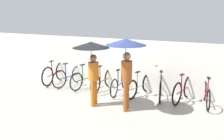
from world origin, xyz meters
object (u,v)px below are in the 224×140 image
at_px(parked_bicycle_1, 69,76).
at_px(parked_bicycle_6, 160,88).
at_px(parked_bicycle_4, 120,83).
at_px(parked_bicycle_5, 140,85).
at_px(parked_bicycle_8, 206,94).
at_px(pedestrian_leading, 92,55).
at_px(parked_bicycle_3, 103,80).
at_px(parked_bicycle_7, 183,90).
at_px(pedestrian_center, 126,53).
at_px(parked_bicycle_2, 86,78).
at_px(parked_bicycle_0, 55,73).

height_order(parked_bicycle_1, parked_bicycle_6, parked_bicycle_1).
height_order(parked_bicycle_4, parked_bicycle_5, parked_bicycle_4).
bearing_deg(parked_bicycle_1, parked_bicycle_8, -77.62).
xyz_separation_m(parked_bicycle_8, pedestrian_leading, (-3.17, -1.58, 1.27)).
relative_size(parked_bicycle_3, parked_bicycle_8, 1.08).
distance_m(parked_bicycle_5, pedestrian_leading, 2.27).
relative_size(parked_bicycle_4, parked_bicycle_8, 1.05).
bearing_deg(parked_bicycle_7, parked_bicycle_5, 103.08).
bearing_deg(parked_bicycle_8, pedestrian_center, 115.30).
xyz_separation_m(parked_bicycle_4, parked_bicycle_8, (2.89, 0.04, -0.00)).
bearing_deg(pedestrian_leading, parked_bicycle_1, -42.52).
xyz_separation_m(parked_bicycle_1, pedestrian_center, (2.95, -1.52, 1.36)).
bearing_deg(pedestrian_center, parked_bicycle_7, -138.90).
distance_m(parked_bicycle_5, parked_bicycle_6, 0.72).
distance_m(parked_bicycle_5, parked_bicycle_7, 1.45).
xyz_separation_m(parked_bicycle_2, parked_bicycle_5, (2.17, -0.04, -0.01)).
bearing_deg(parked_bicycle_7, pedestrian_center, 150.49).
bearing_deg(parked_bicycle_8, parked_bicycle_6, 79.86).
bearing_deg(parked_bicycle_8, parked_bicycle_5, 79.07).
distance_m(parked_bicycle_1, parked_bicycle_6, 3.62).
height_order(parked_bicycle_2, parked_bicycle_3, parked_bicycle_2).
height_order(parked_bicycle_0, parked_bicycle_8, parked_bicycle_0).
bearing_deg(parked_bicycle_8, parked_bicycle_4, 80.33).
xyz_separation_m(parked_bicycle_3, pedestrian_leading, (0.45, -1.59, 1.26)).
relative_size(parked_bicycle_8, pedestrian_center, 0.75).
distance_m(parked_bicycle_2, parked_bicycle_8, 4.34).
bearing_deg(parked_bicycle_5, parked_bicycle_6, -79.34).
height_order(parked_bicycle_0, parked_bicycle_1, parked_bicycle_0).
bearing_deg(parked_bicycle_7, parked_bicycle_6, 105.99).
distance_m(parked_bicycle_0, parked_bicycle_1, 0.73).
relative_size(parked_bicycle_2, parked_bicycle_6, 1.06).
bearing_deg(pedestrian_leading, pedestrian_center, -179.76).
distance_m(parked_bicycle_1, pedestrian_center, 3.59).
height_order(parked_bicycle_6, pedestrian_center, pedestrian_center).
xyz_separation_m(parked_bicycle_5, parked_bicycle_8, (2.17, -0.02, -0.00)).
xyz_separation_m(parked_bicycle_1, parked_bicycle_8, (5.06, 0.01, -0.03)).
bearing_deg(parked_bicycle_5, parked_bicycle_3, 102.81).
distance_m(parked_bicycle_8, pedestrian_leading, 3.76).
distance_m(parked_bicycle_1, parked_bicycle_4, 2.17).
bearing_deg(parked_bicycle_1, pedestrian_center, -104.86).
bearing_deg(parked_bicycle_0, parked_bicycle_2, -91.93).
relative_size(parked_bicycle_0, parked_bicycle_4, 1.02).
bearing_deg(parked_bicycle_6, pedestrian_center, 143.64).
bearing_deg(parked_bicycle_0, parked_bicycle_8, -93.41).
height_order(parked_bicycle_4, parked_bicycle_7, parked_bicycle_4).
distance_m(parked_bicycle_2, parked_bicycle_7, 3.62).
xyz_separation_m(parked_bicycle_6, parked_bicycle_7, (0.73, 0.05, 0.02)).
xyz_separation_m(parked_bicycle_5, pedestrian_leading, (-1.00, -1.60, 1.27)).
distance_m(parked_bicycle_3, parked_bicycle_6, 2.17).
bearing_deg(pedestrian_center, parked_bicycle_1, -34.36).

